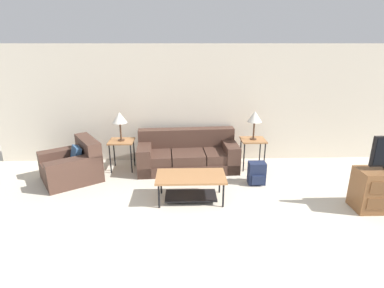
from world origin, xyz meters
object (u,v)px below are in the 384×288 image
(armchair, at_px, (73,166))
(backpack, at_px, (257,173))
(side_table_left, at_px, (122,144))
(table_lamp_right, at_px, (255,117))
(side_table_right, at_px, (253,143))
(couch, at_px, (188,155))
(table_lamp_left, at_px, (120,118))
(coffee_table, at_px, (191,182))

(armchair, distance_m, backpack, 3.63)
(side_table_left, xyz_separation_m, table_lamp_right, (2.80, -0.00, 0.56))
(side_table_right, xyz_separation_m, backpack, (-0.08, -0.79, -0.36))
(couch, bearing_deg, table_lamp_left, -179.12)
(couch, xyz_separation_m, side_table_left, (-1.40, -0.02, 0.28))
(armchair, height_order, table_lamp_right, table_lamp_right)
(side_table_left, xyz_separation_m, side_table_right, (2.80, 0.00, 0.00))
(side_table_right, bearing_deg, coffee_table, -134.56)
(couch, bearing_deg, table_lamp_right, -0.88)
(coffee_table, height_order, table_lamp_right, table_lamp_right)
(side_table_right, bearing_deg, side_table_left, 180.00)
(coffee_table, height_order, backpack, coffee_table)
(coffee_table, height_order, side_table_right, side_table_right)
(side_table_right, bearing_deg, backpack, -95.83)
(couch, relative_size, backpack, 4.92)
(table_lamp_left, xyz_separation_m, backpack, (2.72, -0.79, -0.92))
(table_lamp_left, distance_m, backpack, 2.98)
(coffee_table, bearing_deg, couch, 91.33)
(side_table_left, height_order, table_lamp_left, table_lamp_left)
(table_lamp_right, bearing_deg, backpack, -95.83)
(table_lamp_right, relative_size, backpack, 1.38)
(couch, relative_size, table_lamp_left, 3.56)
(side_table_right, bearing_deg, table_lamp_right, -90.00)
(couch, relative_size, side_table_left, 3.31)
(table_lamp_right, bearing_deg, side_table_left, 180.00)
(side_table_right, bearing_deg, armchair, -172.65)
(backpack, bearing_deg, table_lamp_right, 84.17)
(table_lamp_right, xyz_separation_m, backpack, (-0.08, -0.79, -0.92))
(table_lamp_right, height_order, backpack, table_lamp_right)
(table_lamp_left, height_order, backpack, table_lamp_left)
(side_table_right, relative_size, table_lamp_left, 1.08)
(armchair, distance_m, table_lamp_right, 3.82)
(couch, xyz_separation_m, table_lamp_right, (1.40, -0.02, 0.84))
(side_table_left, distance_m, backpack, 2.86)
(couch, relative_size, armchair, 1.57)
(table_lamp_left, xyz_separation_m, table_lamp_right, (2.80, 0.00, 0.00))
(table_lamp_right, bearing_deg, side_table_right, 90.00)
(couch, bearing_deg, side_table_right, -0.88)
(coffee_table, distance_m, side_table_left, 2.01)
(table_lamp_left, height_order, table_lamp_right, same)
(coffee_table, bearing_deg, backpack, 24.98)
(coffee_table, relative_size, backpack, 2.69)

